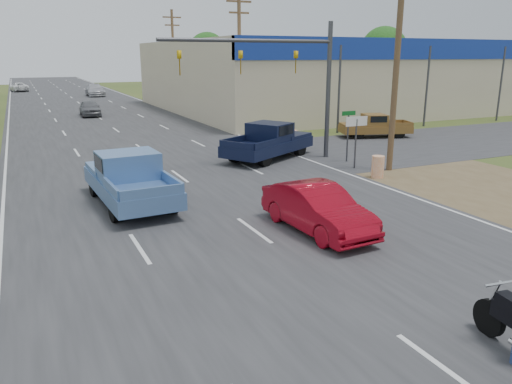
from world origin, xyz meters
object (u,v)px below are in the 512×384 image
distant_car_grey (90,108)px  distant_car_white (19,87)px  navy_pickup (270,140)px  blue_pickup (129,178)px  distant_car_silver (95,90)px  red_convertible (317,209)px  brown_pickup (374,126)px

distant_car_grey → distant_car_white: 37.53m
navy_pickup → distant_car_white: 62.18m
blue_pickup → distant_car_silver: blue_pickup is taller
red_convertible → navy_pickup: size_ratio=0.73×
navy_pickup → red_convertible: bearing=-49.3°
navy_pickup → distant_car_white: size_ratio=1.30×
brown_pickup → distant_car_white: size_ratio=1.07×
brown_pickup → distant_car_silver: 45.37m
red_convertible → brown_pickup: brown_pickup is taller
blue_pickup → brown_pickup: size_ratio=1.20×
red_convertible → distant_car_white: bearing=92.9°
brown_pickup → distant_car_white: (-21.04, 57.73, -0.13)m
blue_pickup → distant_car_silver: 52.78m
navy_pickup → distant_car_grey: 24.73m
red_convertible → blue_pickup: bearing=126.6°
red_convertible → distant_car_silver: 58.03m
blue_pickup → navy_pickup: (8.49, 5.28, -0.02)m
red_convertible → distant_car_grey: (-2.27, 34.83, -0.02)m
blue_pickup → distant_car_silver: size_ratio=1.11×
navy_pickup → distant_car_grey: bearing=164.4°
blue_pickup → distant_car_grey: 29.35m
blue_pickup → red_convertible: bearing=-52.9°
red_convertible → distant_car_grey: red_convertible is taller
red_convertible → navy_pickup: navy_pickup is taller
blue_pickup → distant_car_grey: size_ratio=1.43×
blue_pickup → navy_pickup: 10.00m
blue_pickup → navy_pickup: blue_pickup is taller
brown_pickup → blue_pickup: bearing=134.0°
distant_car_white → blue_pickup: bearing=83.8°
red_convertible → distant_car_white: (-7.73, 71.96, -0.08)m
distant_car_white → navy_pickup: bearing=91.9°
red_convertible → blue_pickup: size_ratio=0.74×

